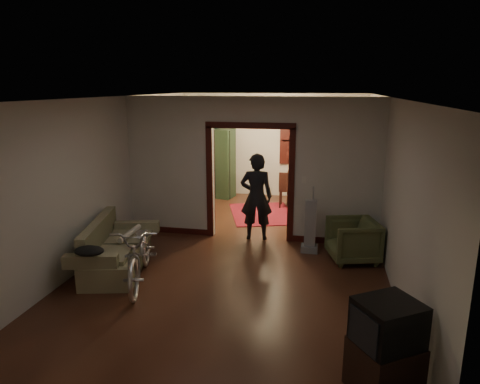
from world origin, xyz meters
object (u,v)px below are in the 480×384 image
(bicycle, at_px, (140,252))
(locker, at_px, (216,163))
(person, at_px, (256,197))
(desk, at_px, (307,189))
(armchair, at_px, (353,240))
(sofa, at_px, (117,246))

(bicycle, height_order, locker, locker)
(person, distance_m, desk, 3.05)
(person, distance_m, locker, 3.51)
(bicycle, distance_m, armchair, 3.61)
(sofa, relative_size, desk, 1.69)
(armchair, distance_m, locker, 5.21)
(armchair, bearing_deg, locker, -153.76)
(person, bearing_deg, locker, -69.46)
(bicycle, height_order, armchair, bicycle)
(sofa, relative_size, armchair, 2.19)
(sofa, distance_m, desk, 5.60)
(locker, xyz_separation_m, desk, (2.49, -0.24, -0.54))
(person, xyz_separation_m, locker, (-1.60, 3.12, 0.07))
(person, height_order, desk, person)
(person, bearing_deg, sofa, 36.30)
(sofa, distance_m, bicycle, 0.71)
(desk, bearing_deg, sofa, -102.69)
(armchair, xyz_separation_m, person, (-1.83, 0.76, 0.50))
(sofa, height_order, person, person)
(desk, bearing_deg, person, -88.30)
(bicycle, bearing_deg, person, 41.71)
(sofa, relative_size, locker, 0.95)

